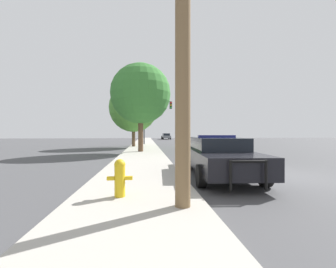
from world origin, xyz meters
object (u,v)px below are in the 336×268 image
utility_pole (183,27)px  car_background_distant (166,136)px  fire_hydrant (120,177)px  tree_sidewalk_mid (134,108)px  tree_sidewalk_near (141,94)px  traffic_light (155,113)px  police_car (218,155)px

utility_pole → car_background_distant: (3.94, 47.55, -2.96)m
fire_hydrant → car_background_distant: 47.03m
utility_pole → fire_hydrant: bearing=148.4°
tree_sidewalk_mid → tree_sidewalk_near: 6.41m
traffic_light → tree_sidewalk_near: bearing=-98.1°
tree_sidewalk_mid → tree_sidewalk_near: tree_sidewalk_near is taller
car_background_distant → tree_sidewalk_near: size_ratio=0.67×
utility_pole → tree_sidewalk_near: size_ratio=1.02×
fire_hydrant → tree_sidewalk_near: tree_sidewalk_near is taller
police_car → car_background_distant: police_car is taller
car_background_distant → tree_sidewalk_mid: size_ratio=0.69×
tree_sidewalk_near → utility_pole: bearing=-85.1°
traffic_light → tree_sidewalk_mid: size_ratio=0.84×
utility_pole → traffic_light: utility_pole is taller
utility_pole → tree_sidewalk_near: 13.17m
police_car → car_background_distant: 43.99m
fire_hydrant → tree_sidewalk_near: 12.91m
fire_hydrant → utility_pole: size_ratio=0.12×
tree_sidewalk_mid → traffic_light: bearing=61.7°
car_background_distant → tree_sidewalk_mid: (-5.96, -28.13, 3.46)m
traffic_light → tree_sidewalk_mid: bearing=-118.3°
tree_sidewalk_near → tree_sidewalk_mid: bearing=98.0°
tree_sidewalk_mid → car_background_distant: bearing=78.0°
police_car → traffic_light: 20.66m
police_car → fire_hydrant: 4.28m
police_car → car_background_distant: bearing=-89.3°
fire_hydrant → traffic_light: size_ratio=0.16×
police_car → utility_pole: utility_pole is taller
car_background_distant → police_car: bearing=-94.8°
traffic_light → tree_sidewalk_mid: 5.14m
police_car → fire_hydrant: bearing=44.1°
traffic_light → car_background_distant: size_ratio=1.22×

